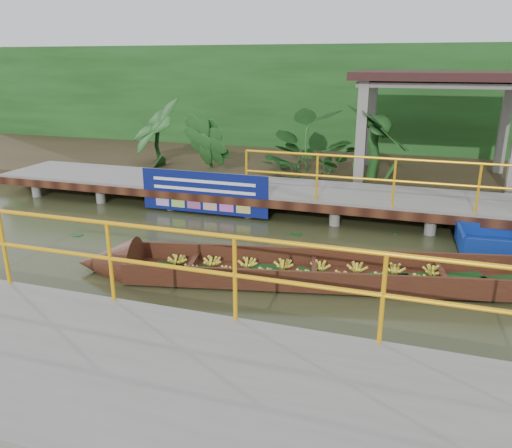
% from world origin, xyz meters
% --- Properties ---
extents(ground, '(80.00, 80.00, 0.00)m').
position_xyz_m(ground, '(0.00, 0.00, 0.00)').
color(ground, '#2F341A').
rests_on(ground, ground).
extents(land_strip, '(30.00, 8.00, 0.45)m').
position_xyz_m(land_strip, '(0.00, 7.50, 0.23)').
color(land_strip, '#332A19').
rests_on(land_strip, ground).
extents(far_dock, '(16.00, 2.06, 1.66)m').
position_xyz_m(far_dock, '(0.02, 3.43, 0.48)').
color(far_dock, slate).
rests_on(far_dock, ground).
extents(near_dock, '(18.00, 2.40, 1.73)m').
position_xyz_m(near_dock, '(1.00, -4.20, 0.30)').
color(near_dock, slate).
rests_on(near_dock, ground).
extents(pavilion, '(4.40, 3.00, 3.00)m').
position_xyz_m(pavilion, '(3.00, 6.30, 2.82)').
color(pavilion, slate).
rests_on(pavilion, ground).
extents(foliage_backdrop, '(30.00, 0.80, 4.00)m').
position_xyz_m(foliage_backdrop, '(0.00, 10.00, 2.00)').
color(foliage_backdrop, '#173C13').
rests_on(foliage_backdrop, ground).
extents(vendor_boat, '(10.12, 3.07, 2.18)m').
position_xyz_m(vendor_boat, '(2.45, -0.05, 0.24)').
color(vendor_boat, '#34140E').
rests_on(vendor_boat, ground).
extents(blue_banner, '(3.13, 0.04, 0.98)m').
position_xyz_m(blue_banner, '(-2.03, 2.48, 0.56)').
color(blue_banner, navy).
rests_on(blue_banner, ground).
extents(tropical_plants, '(14.54, 1.54, 1.93)m').
position_xyz_m(tropical_plants, '(1.29, 5.30, 1.41)').
color(tropical_plants, '#173C13').
rests_on(tropical_plants, ground).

